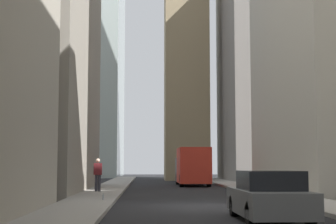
# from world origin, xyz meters

# --- Properties ---
(ground_plane) EXTENTS (135.00, 135.00, 0.00)m
(ground_plane) POSITION_xyz_m (0.00, 0.00, 0.00)
(ground_plane) COLOR black
(sidewalk_right) EXTENTS (90.00, 2.20, 0.14)m
(sidewalk_right) POSITION_xyz_m (0.00, 4.50, 0.07)
(sidewalk_right) COLOR gray
(sidewalk_right) RESTS_ON ground_plane
(sidewalk_left) EXTENTS (90.00, 2.20, 0.14)m
(sidewalk_left) POSITION_xyz_m (0.00, -4.50, 0.07)
(sidewalk_left) COLOR gray
(sidewalk_left) RESTS_ON ground_plane
(building_left_far) EXTENTS (12.08, 10.00, 21.90)m
(building_left_far) POSITION_xyz_m (30.86, -10.60, 10.95)
(building_left_far) COLOR gray
(building_left_far) RESTS_ON ground_plane
(building_right_midfar) EXTENTS (15.97, 10.00, 18.68)m
(building_right_midfar) POSITION_xyz_m (11.01, 10.60, 9.34)
(building_right_midfar) COLOR gray
(building_right_midfar) RESTS_ON ground_plane
(church_spire) EXTENTS (4.95, 4.95, 36.49)m
(church_spire) POSITION_xyz_m (34.35, -2.05, 19.09)
(church_spire) COLOR #9E8966
(church_spire) RESTS_ON ground_plane
(delivery_truck) EXTENTS (6.46, 2.25, 2.84)m
(delivery_truck) POSITION_xyz_m (19.86, -1.40, 1.46)
(delivery_truck) COLOR red
(delivery_truck) RESTS_ON ground_plane
(hatchback_grey) EXTENTS (4.30, 1.78, 1.42)m
(hatchback_grey) POSITION_xyz_m (-5.46, -1.40, 0.66)
(hatchback_grey) COLOR slate
(hatchback_grey) RESTS_ON ground_plane
(pedestrian) EXTENTS (0.26, 0.44, 1.79)m
(pedestrian) POSITION_xyz_m (8.78, 4.77, 1.12)
(pedestrian) COLOR #33333D
(pedestrian) RESTS_ON sidewalk_right
(discarded_bottle) EXTENTS (0.07, 0.07, 0.27)m
(discarded_bottle) POSITION_xyz_m (1.61, 3.90, 0.25)
(discarded_bottle) COLOR #999EA3
(discarded_bottle) RESTS_ON sidewalk_right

